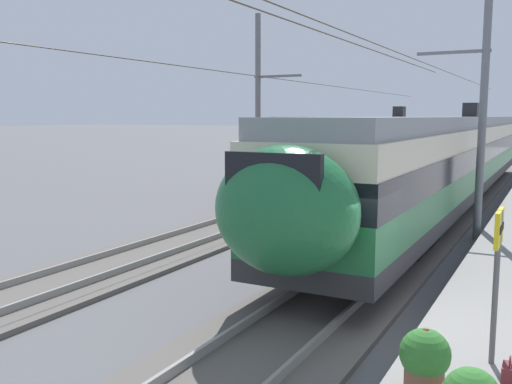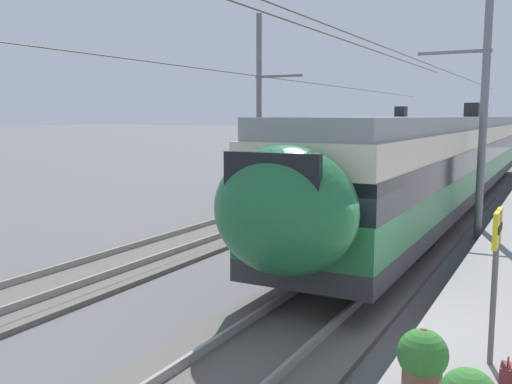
{
  "view_description": "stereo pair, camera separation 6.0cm",
  "coord_description": "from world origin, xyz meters",
  "px_view_note": "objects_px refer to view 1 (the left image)",
  "views": [
    {
      "loc": [
        -9.6,
        -2.77,
        3.87
      ],
      "look_at": [
        2.85,
        3.88,
        1.98
      ],
      "focal_mm": 39.7,
      "sensor_mm": 36.0,
      "label": 1
    },
    {
      "loc": [
        -9.58,
        -2.82,
        3.87
      ],
      "look_at": [
        2.85,
        3.88,
        1.98
      ],
      "focal_mm": 39.7,
      "sensor_mm": 36.0,
      "label": 2
    }
  ],
  "objects_px": {
    "catenary_mast_mid": "(478,111)",
    "platform_sign": "(498,252)",
    "train_near_platform": "(450,155)",
    "train_far_track": "(380,143)",
    "potted_plant_by_shelter": "(425,358)",
    "catenary_mast_far_side": "(260,108)",
    "handbag_near_sign": "(509,374)"
  },
  "relations": [
    {
      "from": "catenary_mast_mid",
      "to": "train_far_track",
      "type": "bearing_deg",
      "value": 25.31
    },
    {
      "from": "catenary_mast_far_side",
      "to": "handbag_near_sign",
      "type": "xyz_separation_m",
      "value": [
        -14.42,
        -11.24,
        -3.72
      ]
    },
    {
      "from": "catenary_mast_far_side",
      "to": "platform_sign",
      "type": "height_order",
      "value": "catenary_mast_far_side"
    },
    {
      "from": "train_far_track",
      "to": "catenary_mast_mid",
      "type": "height_order",
      "value": "catenary_mast_mid"
    },
    {
      "from": "catenary_mast_far_side",
      "to": "catenary_mast_mid",
      "type": "bearing_deg",
      "value": -109.78
    },
    {
      "from": "train_far_track",
      "to": "handbag_near_sign",
      "type": "height_order",
      "value": "train_far_track"
    },
    {
      "from": "catenary_mast_mid",
      "to": "platform_sign",
      "type": "relative_size",
      "value": 18.68
    },
    {
      "from": "potted_plant_by_shelter",
      "to": "train_far_track",
      "type": "bearing_deg",
      "value": 17.01
    },
    {
      "from": "train_far_track",
      "to": "catenary_mast_mid",
      "type": "distance_m",
      "value": 17.86
    },
    {
      "from": "train_near_platform",
      "to": "catenary_mast_mid",
      "type": "height_order",
      "value": "catenary_mast_mid"
    },
    {
      "from": "train_near_platform",
      "to": "potted_plant_by_shelter",
      "type": "relative_size",
      "value": 41.42
    },
    {
      "from": "train_near_platform",
      "to": "catenary_mast_far_side",
      "type": "bearing_deg",
      "value": 111.09
    },
    {
      "from": "potted_plant_by_shelter",
      "to": "platform_sign",
      "type": "bearing_deg",
      "value": -26.59
    },
    {
      "from": "catenary_mast_mid",
      "to": "handbag_near_sign",
      "type": "distance_m",
      "value": 11.74
    },
    {
      "from": "potted_plant_by_shelter",
      "to": "catenary_mast_far_side",
      "type": "bearing_deg",
      "value": 34.15
    },
    {
      "from": "train_near_platform",
      "to": "train_far_track",
      "type": "relative_size",
      "value": 1.23
    },
    {
      "from": "train_far_track",
      "to": "potted_plant_by_shelter",
      "type": "height_order",
      "value": "train_far_track"
    },
    {
      "from": "catenary_mast_mid",
      "to": "platform_sign",
      "type": "distance_m",
      "value": 10.79
    },
    {
      "from": "train_far_track",
      "to": "handbag_near_sign",
      "type": "bearing_deg",
      "value": -160.76
    },
    {
      "from": "train_far_track",
      "to": "handbag_near_sign",
      "type": "distance_m",
      "value": 28.77
    },
    {
      "from": "platform_sign",
      "to": "handbag_near_sign",
      "type": "height_order",
      "value": "platform_sign"
    },
    {
      "from": "catenary_mast_far_side",
      "to": "potted_plant_by_shelter",
      "type": "height_order",
      "value": "catenary_mast_far_side"
    },
    {
      "from": "train_far_track",
      "to": "catenary_mast_far_side",
      "type": "distance_m",
      "value": 12.98
    },
    {
      "from": "train_far_track",
      "to": "catenary_mast_far_side",
      "type": "height_order",
      "value": "catenary_mast_far_side"
    },
    {
      "from": "catenary_mast_mid",
      "to": "train_near_platform",
      "type": "bearing_deg",
      "value": 15.77
    },
    {
      "from": "train_far_track",
      "to": "catenary_mast_mid",
      "type": "relative_size",
      "value": 0.68
    },
    {
      "from": "catenary_mast_far_side",
      "to": "platform_sign",
      "type": "xyz_separation_m",
      "value": [
        -13.85,
        -10.97,
        -2.24
      ]
    },
    {
      "from": "catenary_mast_mid",
      "to": "catenary_mast_far_side",
      "type": "height_order",
      "value": "catenary_mast_far_side"
    },
    {
      "from": "platform_sign",
      "to": "potted_plant_by_shelter",
      "type": "xyz_separation_m",
      "value": [
        -1.34,
        0.67,
        -1.16
      ]
    },
    {
      "from": "train_near_platform",
      "to": "catenary_mast_mid",
      "type": "bearing_deg",
      "value": -164.23
    },
    {
      "from": "platform_sign",
      "to": "handbag_near_sign",
      "type": "distance_m",
      "value": 1.61
    },
    {
      "from": "handbag_near_sign",
      "to": "potted_plant_by_shelter",
      "type": "height_order",
      "value": "potted_plant_by_shelter"
    }
  ]
}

